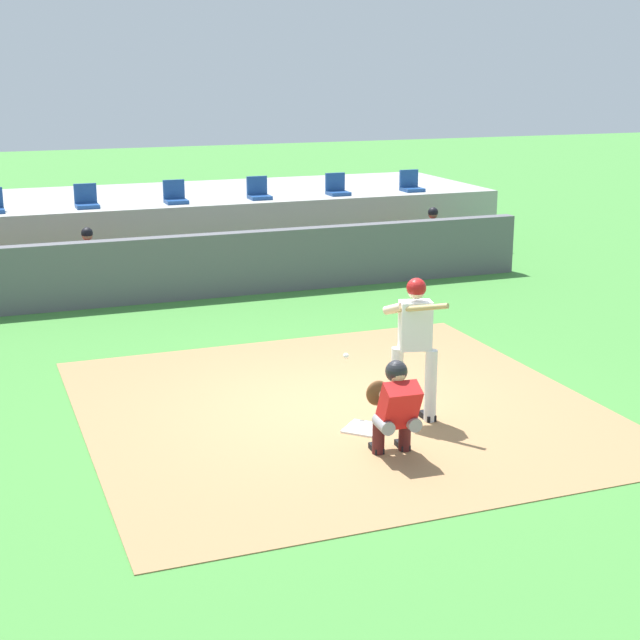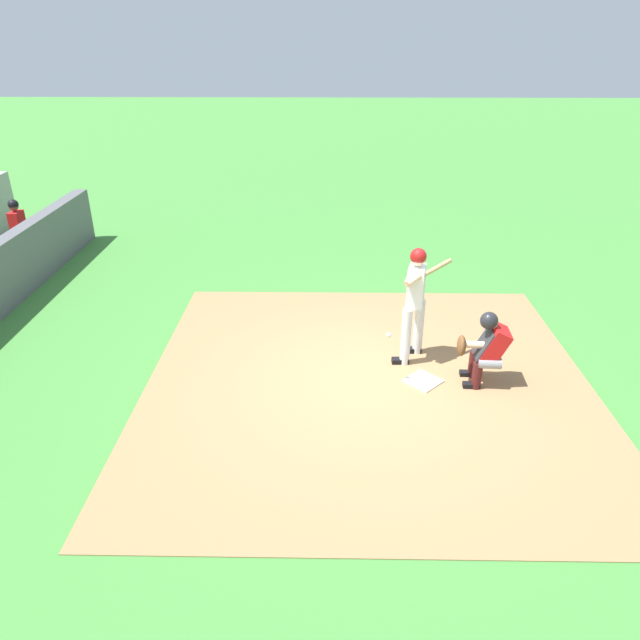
{
  "view_description": "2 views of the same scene",
  "coord_description": "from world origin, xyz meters",
  "px_view_note": "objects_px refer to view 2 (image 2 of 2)",
  "views": [
    {
      "loc": [
        -4.31,
        -10.64,
        4.28
      ],
      "look_at": [
        0.0,
        0.7,
        1.0
      ],
      "focal_mm": 53.44,
      "sensor_mm": 36.0,
      "label": 1
    },
    {
      "loc": [
        -7.26,
        0.58,
        4.6
      ],
      "look_at": [
        0.0,
        0.7,
        1.0
      ],
      "focal_mm": 32.95,
      "sensor_mm": 36.0,
      "label": 2
    }
  ],
  "objects_px": {
    "home_plate": "(423,381)",
    "dugout_player_2": "(24,227)",
    "batter_at_plate": "(415,298)",
    "catcher_crouched": "(485,346)"
  },
  "relations": [
    {
      "from": "home_plate",
      "to": "dugout_player_2",
      "type": "xyz_separation_m",
      "value": [
        5.17,
        8.14,
        0.65
      ]
    },
    {
      "from": "batter_at_plate",
      "to": "catcher_crouched",
      "type": "relative_size",
      "value": 1.04
    },
    {
      "from": "home_plate",
      "to": "dugout_player_2",
      "type": "distance_m",
      "value": 9.67
    },
    {
      "from": "catcher_crouched",
      "to": "dugout_player_2",
      "type": "xyz_separation_m",
      "value": [
        5.17,
        8.97,
        0.07
      ]
    },
    {
      "from": "batter_at_plate",
      "to": "catcher_crouched",
      "type": "distance_m",
      "value": 1.23
    },
    {
      "from": "batter_at_plate",
      "to": "dugout_player_2",
      "type": "relative_size",
      "value": 1.39
    },
    {
      "from": "catcher_crouched",
      "to": "dugout_player_2",
      "type": "bearing_deg",
      "value": 60.05
    },
    {
      "from": "home_plate",
      "to": "dugout_player_2",
      "type": "bearing_deg",
      "value": 57.58
    },
    {
      "from": "home_plate",
      "to": "catcher_crouched",
      "type": "bearing_deg",
      "value": -89.66
    },
    {
      "from": "catcher_crouched",
      "to": "dugout_player_2",
      "type": "relative_size",
      "value": 1.34
    }
  ]
}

